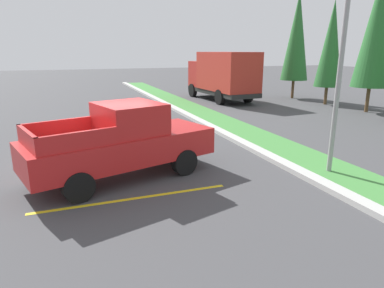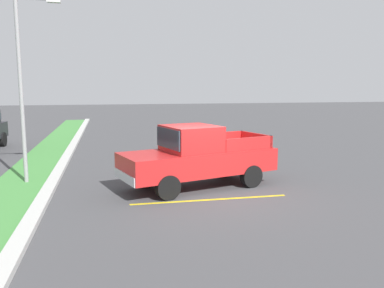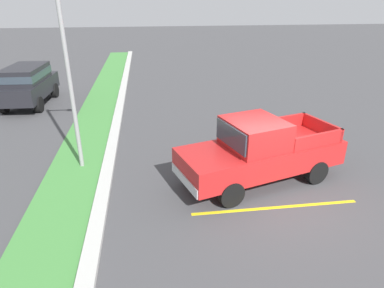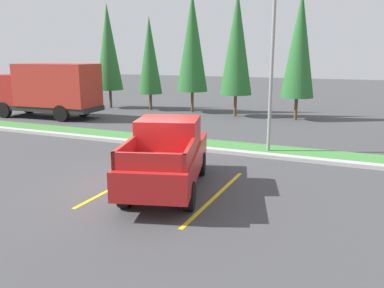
{
  "view_description": "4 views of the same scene",
  "coord_description": "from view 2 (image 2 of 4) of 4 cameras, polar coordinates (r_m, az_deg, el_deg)",
  "views": [
    {
      "loc": [
        9.99,
        -1.22,
        3.49
      ],
      "look_at": [
        0.94,
        2.15,
        0.84
      ],
      "focal_mm": 31.94,
      "sensor_mm": 36.0,
      "label": 1
    },
    {
      "loc": [
        -11.99,
        3.05,
        3.42
      ],
      "look_at": [
        1.2,
        0.25,
        1.41
      ],
      "focal_mm": 37.19,
      "sensor_mm": 36.0,
      "label": 2
    },
    {
      "loc": [
        -8.34,
        3.53,
        5.48
      ],
      "look_at": [
        0.67,
        2.29,
        1.45
      ],
      "focal_mm": 31.51,
      "sensor_mm": 36.0,
      "label": 3
    },
    {
      "loc": [
        5.91,
        -9.88,
        3.94
      ],
      "look_at": [
        1.59,
        0.02,
        1.48
      ],
      "focal_mm": 36.78,
      "sensor_mm": 36.0,
      "label": 4
    }
  ],
  "objects": [
    {
      "name": "parking_line_far",
      "position": [
        14.98,
        -0.37,
        -4.7
      ],
      "size": [
        0.12,
        4.8,
        0.01
      ],
      "primitive_type": "cube",
      "color": "yellow",
      "rests_on": "ground"
    },
    {
      "name": "ground_plane",
      "position": [
        12.83,
        2.22,
        -6.98
      ],
      "size": [
        120.0,
        120.0,
        0.0
      ],
      "primitive_type": "plane",
      "color": "#424244"
    },
    {
      "name": "grass_median",
      "position": [
        12.83,
        -25.51,
        -7.69
      ],
      "size": [
        56.0,
        1.8,
        0.06
      ],
      "primitive_type": "cube",
      "color": "#42843D",
      "rests_on": "ground"
    },
    {
      "name": "pickup_truck_main",
      "position": [
        13.26,
        0.78,
        -1.86
      ],
      "size": [
        3.31,
        5.54,
        2.1
      ],
      "color": "black",
      "rests_on": "ground"
    },
    {
      "name": "street_light",
      "position": [
        14.71,
        -22.8,
        8.98
      ],
      "size": [
        0.24,
        1.49,
        6.35
      ],
      "color": "gray",
      "rests_on": "ground"
    },
    {
      "name": "parking_line_near",
      "position": [
        12.06,
        2.62,
        -7.98
      ],
      "size": [
        0.12,
        4.8,
        0.01
      ],
      "primitive_type": "cube",
      "color": "yellow",
      "rests_on": "ground"
    },
    {
      "name": "curb_strip",
      "position": [
        12.6,
        -20.62,
        -7.47
      ],
      "size": [
        56.0,
        0.4,
        0.15
      ],
      "primitive_type": "cube",
      "color": "#B2B2AD",
      "rests_on": "ground"
    }
  ]
}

